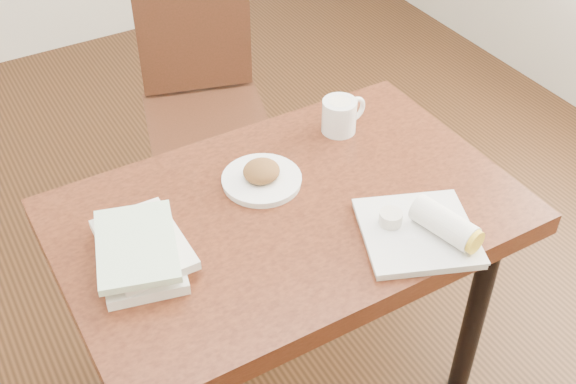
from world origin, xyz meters
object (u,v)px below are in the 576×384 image
coffee_mug (340,115)px  table (288,235)px  book_stack (141,250)px  plate_burrito (426,230)px  chair_far (202,91)px  plate_scone (262,177)px

coffee_mug → table: bearing=-143.9°
coffee_mug → book_stack: 0.70m
table → plate_burrito: size_ratio=3.33×
coffee_mug → book_stack: (-0.67, -0.21, -0.02)m
table → coffee_mug: bearing=36.1°
coffee_mug → book_stack: size_ratio=0.48×
chair_far → table: bearing=-100.5°
plate_burrito → book_stack: plate_burrito is taller
chair_far → book_stack: bearing=-121.6°
chair_far → plate_scone: (-0.18, -0.78, 0.22)m
plate_scone → book_stack: bearing=-163.7°
plate_burrito → table: bearing=131.2°
plate_burrito → book_stack: 0.66m
table → plate_scone: (-0.01, 0.12, 0.11)m
plate_scone → plate_burrito: bearing=-57.8°
chair_far → coffee_mug: size_ratio=6.65×
plate_scone → book_stack: size_ratio=0.69×
table → plate_burrito: bearing=-48.8°
coffee_mug → plate_burrito: bearing=-98.4°
table → book_stack: book_stack is taller
plate_scone → coffee_mug: 0.32m
plate_scone → book_stack: 0.39m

